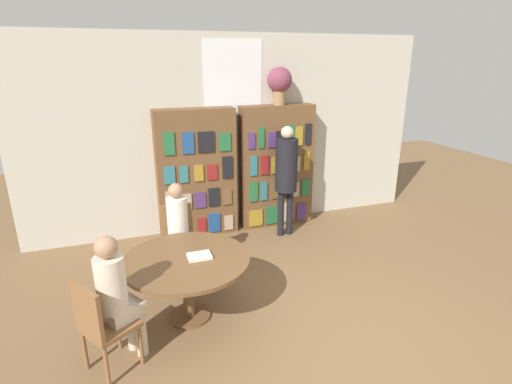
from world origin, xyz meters
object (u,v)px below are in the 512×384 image
object	(u,v)px
reading_table	(187,267)
seated_reader_left	(178,228)
librarian_standing	(286,170)
bookshelf_left	(197,174)
flower_vase	(280,82)
chair_left_side	(178,236)
bookshelf_right	(276,167)
chair_near_camera	(101,323)
seated_reader_right	(117,292)

from	to	relation	value
reading_table	seated_reader_left	distance (m)	0.81
seated_reader_left	librarian_standing	world-z (taller)	librarian_standing
bookshelf_left	flower_vase	distance (m)	1.88
bookshelf_left	librarian_standing	distance (m)	1.36
bookshelf_left	flower_vase	bearing A→B (deg)	0.19
chair_left_side	bookshelf_left	bearing A→B (deg)	-110.15
bookshelf_left	reading_table	size ratio (longest dim) A/B	1.50
bookshelf_left	reading_table	distance (m)	2.21
flower_vase	reading_table	bearing A→B (deg)	-131.63
bookshelf_left	flower_vase	world-z (taller)	flower_vase
flower_vase	chair_left_side	size ratio (longest dim) A/B	0.63
bookshelf_left	bookshelf_right	xyz separation A→B (m)	(1.30, -0.00, -0.00)
reading_table	chair_near_camera	distance (m)	0.99
seated_reader_left	seated_reader_right	size ratio (longest dim) A/B	0.99
flower_vase	seated_reader_right	xyz separation A→B (m)	(-2.56, -2.55, -1.57)
reading_table	seated_reader_left	xyz separation A→B (m)	(0.05, 0.81, 0.10)
chair_near_camera	seated_reader_left	xyz separation A→B (m)	(0.88, 1.34, 0.20)
reading_table	chair_left_side	distance (m)	0.99
flower_vase	chair_left_side	distance (m)	2.79
flower_vase	reading_table	distance (m)	3.30
chair_near_camera	seated_reader_left	distance (m)	1.62
reading_table	chair_near_camera	xyz separation A→B (m)	(-0.83, -0.53, -0.10)
flower_vase	librarian_standing	xyz separation A→B (m)	(-0.08, -0.51, -1.24)
chair_near_camera	chair_left_side	xyz separation A→B (m)	(0.89, 1.52, 0.00)
bookshelf_left	chair_left_side	world-z (taller)	bookshelf_left
bookshelf_left	flower_vase	size ratio (longest dim) A/B	3.47
chair_near_camera	librarian_standing	distance (m)	3.44
bookshelf_left	chair_left_side	size ratio (longest dim) A/B	2.17
bookshelf_right	seated_reader_right	distance (m)	3.60
librarian_standing	seated_reader_right	bearing A→B (deg)	-140.52
reading_table	flower_vase	bearing A→B (deg)	48.37
bookshelf_right	seated_reader_left	distance (m)	2.24
bookshelf_right	seated_reader_left	world-z (taller)	bookshelf_right
reading_table	seated_reader_left	size ratio (longest dim) A/B	1.05
seated_reader_right	librarian_standing	distance (m)	3.23
flower_vase	seated_reader_right	world-z (taller)	flower_vase
seated_reader_right	bookshelf_right	bearing A→B (deg)	102.54
seated_reader_left	seated_reader_right	world-z (taller)	seated_reader_right
librarian_standing	reading_table	bearing A→B (deg)	-138.24
bookshelf_left	bookshelf_right	size ratio (longest dim) A/B	1.00
chair_left_side	seated_reader_right	xyz separation A→B (m)	(-0.74, -1.43, 0.22)
chair_left_side	seated_reader_left	bearing A→B (deg)	90.00
seated_reader_right	bookshelf_left	bearing A→B (deg)	121.62
bookshelf_left	seated_reader_left	world-z (taller)	bookshelf_left
flower_vase	seated_reader_left	bearing A→B (deg)	-144.46
reading_table	chair_left_side	bearing A→B (deg)	86.68
chair_left_side	seated_reader_left	world-z (taller)	seated_reader_left
bookshelf_right	bookshelf_left	bearing A→B (deg)	179.99
bookshelf_left	bookshelf_right	bearing A→B (deg)	-0.01
bookshelf_left	librarian_standing	bearing A→B (deg)	-21.76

